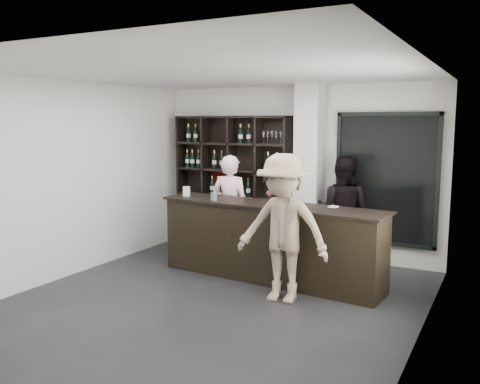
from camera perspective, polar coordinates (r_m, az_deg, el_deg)
The scene contains 12 objects.
floor at distance 6.70m, azimuth -2.97°, elevation -12.25°, with size 5.00×5.50×0.01m, color black.
wine_shelf at distance 9.15m, azimuth -0.91°, elevation 1.02°, with size 2.20×0.35×2.40m, color black, non-canonical shape.
structural_column at distance 8.41m, azimuth 7.75°, elevation 2.04°, with size 0.40×0.40×2.90m, color silver.
glass_panel at distance 8.29m, azimuth 16.07°, elevation 1.37°, with size 1.60×0.08×2.10m.
tasting_counter at distance 7.42m, azimuth 3.34°, elevation -5.61°, with size 3.43×0.71×1.13m.
taster_pink at distance 8.42m, azimuth -1.10°, elevation -1.79°, with size 0.64×0.42×1.76m, color #FFC9D2.
taster_black at distance 8.24m, azimuth 11.42°, elevation -2.13°, with size 0.86×0.67×1.77m, color black.
customer at distance 6.51m, azimuth 4.82°, elevation -4.08°, with size 1.23×0.71×1.91m, color gray.
wine_glass at distance 7.33m, azimuth 3.29°, elevation -0.44°, with size 0.09×0.09×0.22m, color white, non-canonical shape.
spit_cup at distance 7.55m, azimuth -2.94°, elevation -0.52°, with size 0.10×0.10×0.13m, color #9CA6B8.
napkin_stack at distance 7.11m, azimuth 10.45°, elevation -1.63°, with size 0.11×0.11×0.02m, color white.
card_stand at distance 8.04m, azimuth -6.03°, elevation 0.07°, with size 0.11×0.05×0.16m, color white.
Camera 1 is at (3.26, -5.38, 2.31)m, focal length 38.00 mm.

